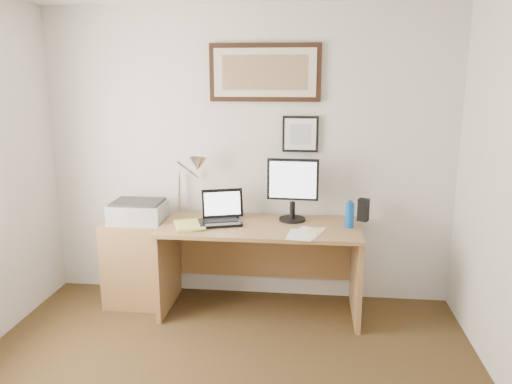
# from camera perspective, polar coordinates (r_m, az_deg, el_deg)

# --- Properties ---
(wall_back) EXTENTS (3.50, 0.02, 2.50)m
(wall_back) POSITION_cam_1_polar(r_m,az_deg,el_deg) (4.29, -0.98, 4.10)
(wall_back) COLOR silver
(wall_back) RESTS_ON ground
(side_cabinet) EXTENTS (0.50, 0.40, 0.73)m
(side_cabinet) POSITION_cam_1_polar(r_m,az_deg,el_deg) (4.43, -13.47, -7.84)
(side_cabinet) COLOR olive
(side_cabinet) RESTS_ON floor
(water_bottle) EXTENTS (0.07, 0.07, 0.20)m
(water_bottle) POSITION_cam_1_polar(r_m,az_deg,el_deg) (4.01, 10.65, -2.64)
(water_bottle) COLOR #0D4EAB
(water_bottle) RESTS_ON desk
(bottle_cap) EXTENTS (0.04, 0.04, 0.02)m
(bottle_cap) POSITION_cam_1_polar(r_m,az_deg,el_deg) (3.98, 10.72, -1.14)
(bottle_cap) COLOR #0D4EAB
(bottle_cap) RESTS_ON water_bottle
(speaker) EXTENTS (0.11, 0.10, 0.19)m
(speaker) POSITION_cam_1_polar(r_m,az_deg,el_deg) (4.22, 12.17, -2.01)
(speaker) COLOR black
(speaker) RESTS_ON desk
(paper_sheet_a) EXTENTS (0.22, 0.29, 0.00)m
(paper_sheet_a) POSITION_cam_1_polar(r_m,az_deg,el_deg) (3.80, 5.10, -4.91)
(paper_sheet_a) COLOR silver
(paper_sheet_a) RESTS_ON desk
(paper_sheet_b) EXTENTS (0.27, 0.32, 0.00)m
(paper_sheet_b) POSITION_cam_1_polar(r_m,az_deg,el_deg) (3.86, 5.94, -4.61)
(paper_sheet_b) COLOR silver
(paper_sheet_b) RESTS_ON desk
(sticky_pad) EXTENTS (0.10, 0.10, 0.01)m
(sticky_pad) POSITION_cam_1_polar(r_m,az_deg,el_deg) (3.84, 6.39, -4.65)
(sticky_pad) COLOR #FDE078
(sticky_pad) RESTS_ON desk
(marker_pen) EXTENTS (0.14, 0.06, 0.02)m
(marker_pen) POSITION_cam_1_polar(r_m,az_deg,el_deg) (3.93, 6.95, -4.21)
(marker_pen) COLOR white
(marker_pen) RESTS_ON desk
(book) EXTENTS (0.32, 0.36, 0.02)m
(book) POSITION_cam_1_polar(r_m,az_deg,el_deg) (4.01, -9.18, -3.91)
(book) COLOR #DAD966
(book) RESTS_ON desk
(desk) EXTENTS (1.60, 0.70, 0.75)m
(desk) POSITION_cam_1_polar(r_m,az_deg,el_deg) (4.18, 0.61, -6.55)
(desk) COLOR olive
(desk) RESTS_ON floor
(laptop) EXTENTS (0.40, 0.39, 0.26)m
(laptop) POSITION_cam_1_polar(r_m,az_deg,el_deg) (4.10, -4.04, -2.71)
(laptop) COLOR black
(laptop) RESTS_ON desk
(lcd_monitor) EXTENTS (0.42, 0.22, 0.52)m
(lcd_monitor) POSITION_cam_1_polar(r_m,az_deg,el_deg) (4.09, 4.22, 0.62)
(lcd_monitor) COLOR black
(lcd_monitor) RESTS_ON desk
(printer) EXTENTS (0.44, 0.34, 0.18)m
(printer) POSITION_cam_1_polar(r_m,az_deg,el_deg) (4.29, -13.31, -2.17)
(printer) COLOR #A9A9AC
(printer) RESTS_ON side_cabinet
(desk_lamp) EXTENTS (0.29, 0.27, 0.53)m
(desk_lamp) POSITION_cam_1_polar(r_m,az_deg,el_deg) (4.19, -6.86, 2.92)
(desk_lamp) COLOR silver
(desk_lamp) RESTS_ON desk
(picture_large) EXTENTS (0.92, 0.04, 0.47)m
(picture_large) POSITION_cam_1_polar(r_m,az_deg,el_deg) (4.20, 1.02, 13.49)
(picture_large) COLOR black
(picture_large) RESTS_ON wall_back
(picture_small) EXTENTS (0.30, 0.03, 0.30)m
(picture_small) POSITION_cam_1_polar(r_m,az_deg,el_deg) (4.21, 5.09, 6.61)
(picture_small) COLOR black
(picture_small) RESTS_ON wall_back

